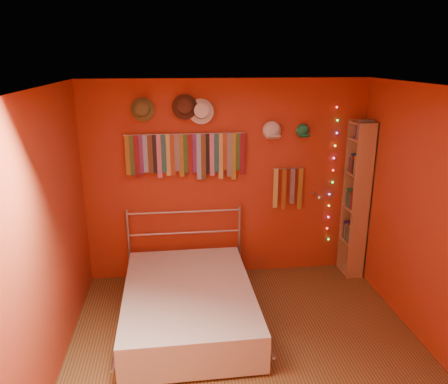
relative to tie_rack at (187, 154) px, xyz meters
name	(u,v)px	position (x,y,z in m)	size (l,w,h in m)	color
ground	(249,357)	(0.49, -1.68, -1.62)	(3.50, 3.50, 0.00)	#54381C
back_wall	(227,181)	(0.49, 0.07, -0.37)	(3.50, 0.02, 2.50)	#AB421B
right_wall	(440,227)	(2.24, -1.68, -0.37)	(0.02, 3.50, 2.50)	#AB421B
left_wall	(43,246)	(-1.26, -1.68, -0.37)	(0.02, 3.50, 2.50)	#AB421B
ceiling	(255,89)	(0.49, -1.68, 0.88)	(3.50, 3.50, 0.02)	white
tie_rack	(187,154)	(0.00, 0.00, 0.00)	(1.45, 0.03, 0.58)	#B1B1B6
small_tie_rack	(288,187)	(1.26, 0.00, -0.46)	(0.40, 0.03, 0.55)	#B1B1B6
fedora_olive	(142,109)	(-0.50, -0.03, 0.54)	(0.28, 0.15, 0.27)	brown
fedora_brown	(185,107)	(-0.01, -0.03, 0.57)	(0.30, 0.16, 0.29)	#462519
fedora_white	(201,111)	(0.18, -0.03, 0.51)	(0.30, 0.16, 0.29)	white
cap_white	(272,131)	(1.03, 0.01, 0.26)	(0.20, 0.25, 0.20)	white
cap_green	(303,131)	(1.42, 0.01, 0.25)	(0.17, 0.21, 0.17)	#1C7F4F
fairy_lights	(332,176)	(1.84, 0.03, -0.34)	(0.06, 0.02, 1.77)	#FF3333
reading_lamp	(319,197)	(1.62, -0.16, -0.55)	(0.07, 0.28, 0.08)	#B1B1B6
bookshelf	(359,199)	(2.15, -0.15, -0.60)	(0.25, 0.34, 2.00)	#986244
bed	(189,303)	(-0.05, -1.03, -1.40)	(1.45, 1.98, 0.95)	#B1B1B6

